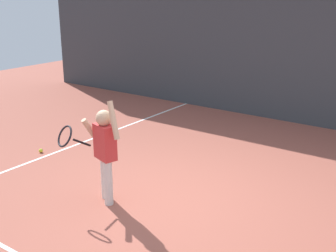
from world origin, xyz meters
TOP-DOWN VIEW (x-y plane):
  - ground_plane at (0.00, 0.00)m, footprint 20.00×20.00m
  - court_line_sideline at (-2.58, 1.00)m, footprint 0.05×9.00m
  - back_fence_windscreen at (0.00, 4.25)m, footprint 13.68×0.08m
  - fence_post_0 at (-6.69, 4.31)m, footprint 0.09×0.09m
  - fence_post_1 at (-2.23, 4.31)m, footprint 0.09×0.09m
  - tennis_player at (-0.71, -0.51)m, footprint 0.84×0.57m
  - tennis_ball_0 at (-2.10, 0.91)m, footprint 0.07×0.07m
  - tennis_ball_2 at (-2.77, 0.12)m, footprint 0.07×0.07m

SIDE VIEW (x-z plane):
  - ground_plane at x=0.00m, z-range 0.00..0.00m
  - court_line_sideline at x=-2.58m, z-range 0.00..0.00m
  - tennis_ball_0 at x=-2.10m, z-range 0.00..0.07m
  - tennis_ball_2 at x=-2.77m, z-range 0.00..0.07m
  - tennis_player at x=-0.71m, z-range 0.05..1.40m
  - back_fence_windscreen at x=0.00m, z-range 0.00..3.80m
  - fence_post_0 at x=-6.69m, z-range 0.00..3.95m
  - fence_post_1 at x=-2.23m, z-range 0.00..3.95m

